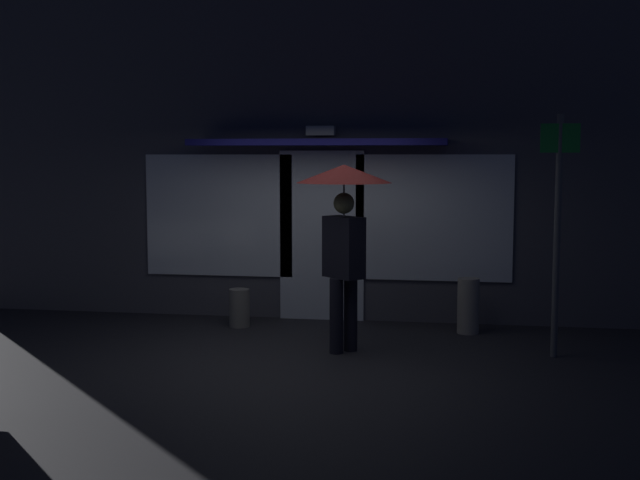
# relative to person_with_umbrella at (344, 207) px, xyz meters

# --- Properties ---
(ground_plane) EXTENTS (18.00, 18.00, 0.00)m
(ground_plane) POSITION_rel_person_with_umbrella_xyz_m (-0.52, -0.46, -1.58)
(ground_plane) COLOR #26262B
(building_facade) EXTENTS (10.23, 1.00, 4.47)m
(building_facade) POSITION_rel_person_with_umbrella_xyz_m (-0.52, 1.88, 0.63)
(building_facade) COLOR #4C4C56
(building_facade) RESTS_ON ground
(person_with_umbrella) EXTENTS (1.03, 1.03, 2.04)m
(person_with_umbrella) POSITION_rel_person_with_umbrella_xyz_m (0.00, 0.00, 0.00)
(person_with_umbrella) COLOR black
(person_with_umbrella) RESTS_ON ground
(street_sign_post) EXTENTS (0.40, 0.07, 2.57)m
(street_sign_post) POSITION_rel_person_with_umbrella_xyz_m (2.24, 0.14, -0.13)
(street_sign_post) COLOR #595B60
(street_sign_post) RESTS_ON ground
(sidewalk_bollard) EXTENTS (0.26, 0.26, 0.48)m
(sidewalk_bollard) POSITION_rel_person_with_umbrella_xyz_m (-1.46, 1.10, -1.34)
(sidewalk_bollard) COLOR slate
(sidewalk_bollard) RESTS_ON ground
(sidewalk_bollard_2) EXTENTS (0.26, 0.26, 0.67)m
(sidewalk_bollard_2) POSITION_rel_person_with_umbrella_xyz_m (1.36, 1.18, -1.25)
(sidewalk_bollard_2) COLOR #9E998E
(sidewalk_bollard_2) RESTS_ON ground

